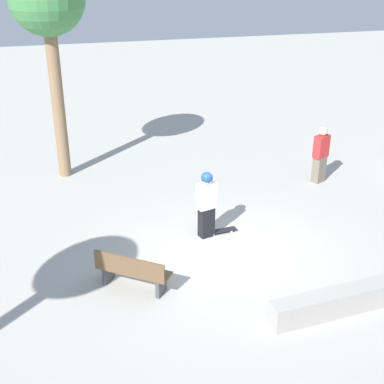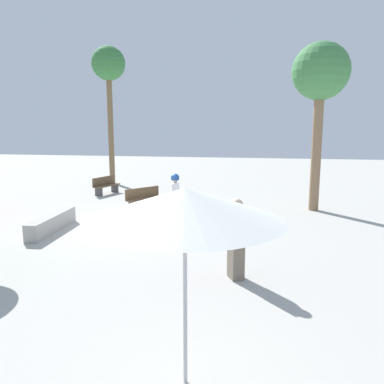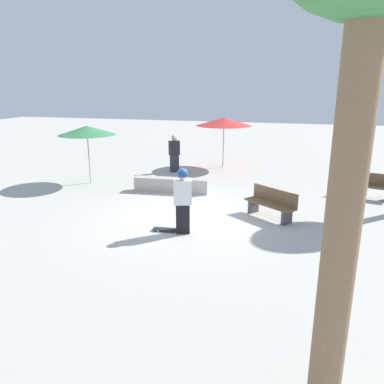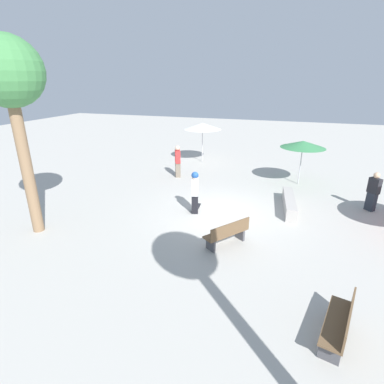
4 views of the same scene
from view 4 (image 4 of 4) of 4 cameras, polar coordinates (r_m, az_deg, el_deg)
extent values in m
plane|color=#B2AFA8|center=(12.14, 5.40, -4.03)|extent=(60.00, 60.00, 0.00)
cube|color=black|center=(12.01, 0.55, -2.20)|extent=(0.41, 0.34, 0.77)
cube|color=white|center=(11.75, 0.56, 0.98)|extent=(0.51, 0.37, 0.64)
sphere|color=beige|center=(11.61, 0.57, 3.05)|extent=(0.25, 0.25, 0.25)
sphere|color=#1E478C|center=(11.60, 0.57, 3.20)|extent=(0.28, 0.28, 0.28)
cube|color=black|center=(12.50, 0.93, -2.87)|extent=(0.82, 0.28, 0.02)
cylinder|color=silver|center=(12.75, 0.79, -2.54)|extent=(0.06, 0.04, 0.05)
cylinder|color=silver|center=(12.72, 1.54, -2.61)|extent=(0.06, 0.04, 0.05)
cylinder|color=silver|center=(12.31, 0.31, -3.43)|extent=(0.06, 0.04, 0.05)
cylinder|color=silver|center=(12.28, 1.08, -3.51)|extent=(0.06, 0.04, 0.05)
cube|color=#A8A39E|center=(13.00, 18.01, -2.05)|extent=(2.70, 0.64, 0.51)
cube|color=#47474C|center=(9.54, 3.58, -9.97)|extent=(0.30, 0.37, 0.40)
cube|color=#47474C|center=(10.28, 9.09, -7.82)|extent=(0.30, 0.37, 0.40)
cube|color=brown|center=(9.79, 6.50, -7.72)|extent=(1.55, 1.31, 0.05)
cube|color=brown|center=(9.55, 7.35, -6.99)|extent=(1.31, 0.98, 0.40)
cube|color=#47474C|center=(6.96, 24.69, -26.02)|extent=(0.18, 0.40, 0.40)
cube|color=#47474C|center=(7.90, 26.25, -19.84)|extent=(0.18, 0.40, 0.40)
cube|color=brown|center=(7.27, 25.82, -21.42)|extent=(1.66, 0.82, 0.05)
cube|color=brown|center=(7.13, 27.80, -20.39)|extent=(1.56, 0.44, 0.40)
cylinder|color=#B7B7BC|center=(16.09, 19.96, 5.03)|extent=(0.05, 0.05, 2.11)
cone|color=#387F4C|center=(15.87, 20.40, 8.52)|extent=(2.18, 2.18, 0.34)
cylinder|color=#B7B7BC|center=(19.40, 1.97, 9.15)|extent=(0.05, 0.05, 2.36)
cone|color=white|center=(19.20, 2.02, 12.43)|extent=(2.35, 2.35, 0.39)
cylinder|color=#896B4C|center=(11.29, -29.13, 4.85)|extent=(0.37, 0.37, 4.96)
sphere|color=#428447|center=(10.99, -31.79, 18.96)|extent=(2.12, 2.12, 2.12)
cube|color=#726656|center=(16.50, -2.71, 4.29)|extent=(0.45, 0.40, 0.81)
cube|color=red|center=(16.30, -2.75, 6.77)|extent=(0.54, 0.44, 0.67)
sphere|color=beige|center=(16.20, -2.78, 8.37)|extent=(0.26, 0.26, 0.26)
cube|color=#282D38|center=(14.24, 30.92, -1.58)|extent=(0.42, 0.41, 0.75)
cube|color=#232328|center=(14.03, 31.43, 1.03)|extent=(0.49, 0.48, 0.62)
sphere|color=tan|center=(13.91, 31.76, 2.71)|extent=(0.25, 0.25, 0.25)
camera|label=1|loc=(10.74, 69.54, 16.47)|focal=50.00mm
camera|label=2|loc=(23.34, 2.87, 16.02)|focal=35.00mm
camera|label=3|loc=(14.45, -39.29, 10.71)|focal=35.00mm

